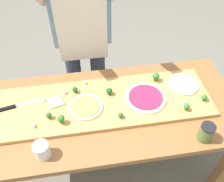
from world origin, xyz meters
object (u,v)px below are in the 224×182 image
(cheese_crumble_e, at_px, (172,100))
(broccoli_floret_front_right, at_px, (109,91))
(broccoli_floret_front_left, at_px, (156,76))
(cheese_crumble_c, at_px, (65,92))
(pizza_whole_cheese_artichoke, at_px, (183,84))
(flour_cup, at_px, (42,151))
(broccoli_floret_front_mid, at_px, (121,115))
(broccoli_floret_center_right, at_px, (75,90))
(prep_table, at_px, (112,119))
(broccoli_floret_back_mid, at_px, (49,115))
(pizza_slice_near_right, at_px, (56,102))
(chefs_knife, at_px, (13,107))
(cook_center, at_px, (81,27))
(broccoli_floret_center_left, at_px, (204,97))
(pizza_whole_pesto_green, at_px, (86,107))
(broccoli_floret_back_left, at_px, (61,119))
(pizza_whole_beet_magenta, at_px, (145,97))
(cheese_crumble_f, at_px, (33,126))
(broccoli_floret_back_right, at_px, (187,107))
(sauce_jar, at_px, (206,132))
(cheese_crumble_b, at_px, (185,102))
(cheese_crumble_d, at_px, (85,83))
(cheese_crumble_a, at_px, (44,100))

(cheese_crumble_e, bearing_deg, broccoli_floret_front_right, 163.46)
(broccoli_floret_front_left, relative_size, cheese_crumble_c, 3.15)
(pizza_whole_cheese_artichoke, relative_size, flour_cup, 2.15)
(broccoli_floret_front_mid, distance_m, broccoli_floret_center_right, 0.35)
(prep_table, distance_m, broccoli_floret_back_mid, 0.41)
(pizza_slice_near_right, xyz_separation_m, broccoli_floret_back_mid, (-0.04, -0.12, 0.02))
(chefs_knife, xyz_separation_m, cook_center, (0.47, 0.49, 0.21))
(broccoli_floret_center_left, bearing_deg, broccoli_floret_front_mid, -174.57)
(pizza_whole_pesto_green, height_order, broccoli_floret_center_right, broccoli_floret_center_right)
(broccoli_floret_back_left, relative_size, broccoli_floret_back_mid, 1.41)
(pizza_slice_near_right, bearing_deg, broccoli_floret_center_left, -7.78)
(flour_cup, bearing_deg, chefs_knife, 118.97)
(broccoli_floret_front_left, bearing_deg, cheese_crumble_c, -177.66)
(chefs_knife, relative_size, broccoli_floret_front_right, 5.22)
(pizza_slice_near_right, bearing_deg, prep_table, -13.23)
(pizza_whole_beet_magenta, height_order, cheese_crumble_c, cheese_crumble_c)
(pizza_whole_cheese_artichoke, height_order, cheese_crumble_c, cheese_crumble_c)
(pizza_whole_beet_magenta, distance_m, pizza_whole_cheese_artichoke, 0.29)
(broccoli_floret_front_right, relative_size, cheese_crumble_f, 2.41)
(pizza_whole_pesto_green, distance_m, broccoli_floret_back_right, 0.61)
(broccoli_floret_back_left, bearing_deg, broccoli_floret_center_right, 68.62)
(broccoli_floret_front_left, relative_size, cheese_crumble_e, 5.29)
(flour_cup, xyz_separation_m, sauce_jar, (0.89, -0.03, 0.02))
(cheese_crumble_b, bearing_deg, cheese_crumble_c, 164.84)
(broccoli_floret_center_right, bearing_deg, pizza_whole_beet_magenta, -15.43)
(pizza_whole_beet_magenta, xyz_separation_m, pizza_slice_near_right, (-0.56, 0.05, -0.00))
(pizza_whole_cheese_artichoke, distance_m, broccoli_floret_center_right, 0.72)
(broccoli_floret_back_left, bearing_deg, sauce_jar, -14.99)
(prep_table, distance_m, cheese_crumble_b, 0.48)
(prep_table, distance_m, pizza_whole_cheese_artichoke, 0.53)
(broccoli_floret_back_left, xyz_separation_m, broccoli_floret_back_mid, (-0.07, 0.05, -0.01))
(broccoli_floret_center_right, bearing_deg, broccoli_floret_center_left, -13.78)
(broccoli_floret_front_right, height_order, broccoli_floret_back_left, broccoli_floret_back_left)
(broccoli_floret_center_left, bearing_deg, broccoli_floret_front_right, 165.94)
(pizza_whole_pesto_green, distance_m, pizza_whole_beet_magenta, 0.38)
(pizza_whole_cheese_artichoke, bearing_deg, cheese_crumble_d, 170.22)
(pizza_whole_beet_magenta, xyz_separation_m, cheese_crumble_e, (0.16, -0.04, -0.00))
(prep_table, bearing_deg, chefs_knife, 172.24)
(pizza_whole_beet_magenta, distance_m, cheese_crumble_a, 0.64)
(pizza_whole_beet_magenta, distance_m, cheese_crumble_d, 0.41)
(broccoli_floret_front_mid, relative_size, broccoli_floret_center_right, 0.88)
(cheese_crumble_e, bearing_deg, cheese_crumble_a, 171.43)
(broccoli_floret_front_left, xyz_separation_m, broccoli_floret_back_left, (-0.63, -0.26, 0.00))
(broccoli_floret_center_left, distance_m, cheese_crumble_d, 0.77)
(broccoli_floret_front_mid, xyz_separation_m, sauce_jar, (0.44, -0.20, 0.01))
(cheese_crumble_a, bearing_deg, cook_center, 58.13)
(pizza_whole_beet_magenta, xyz_separation_m, broccoli_floret_center_left, (0.36, -0.07, 0.02))
(broccoli_floret_back_mid, distance_m, flour_cup, 0.22)
(pizza_whole_beet_magenta, relative_size, sauce_jar, 2.29)
(broccoli_floret_back_left, height_order, cook_center, cook_center)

